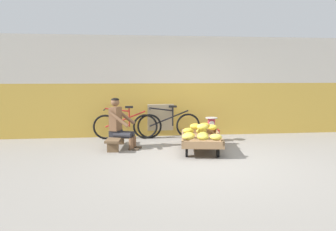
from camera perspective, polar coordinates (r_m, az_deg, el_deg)
The scene contains 11 objects.
ground_plane at distance 6.00m, azimuth 6.65°, elevation -8.51°, with size 80.00×80.00×0.00m, color gray.
back_wall at distance 8.51m, azimuth 2.54°, elevation 5.35°, with size 16.00×0.30×2.66m.
banana_cart at distance 6.80m, azimuth 6.08°, elevation -4.51°, with size 1.06×1.56×0.36m.
banana_pile at distance 6.64m, azimuth 5.98°, elevation -2.83°, with size 1.03×1.43×0.26m.
low_bench at distance 7.14m, azimuth -9.54°, elevation -4.33°, with size 0.43×1.13×0.27m.
vendor_seated at distance 7.04m, azimuth -8.95°, elevation -1.44°, with size 0.74×0.61×1.14m.
plastic_crate at distance 7.87m, azimuth 7.92°, elevation -3.56°, with size 0.36×0.28×0.30m.
weighing_scale at distance 7.82m, azimuth 7.96°, elevation -1.38°, with size 0.30×0.30×0.29m.
bicycle_near_left at distance 8.07m, azimuth -7.85°, elevation -1.83°, with size 1.66×0.48×0.86m.
bicycle_far_left at distance 8.13m, azimuth 0.15°, elevation -1.69°, with size 1.66×0.48×0.86m.
sign_board at distance 8.32m, azimuth -1.38°, elevation -0.87°, with size 0.70×0.22×0.88m.
Camera 1 is at (-1.32, -5.62, 1.65)m, focal length 33.18 mm.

